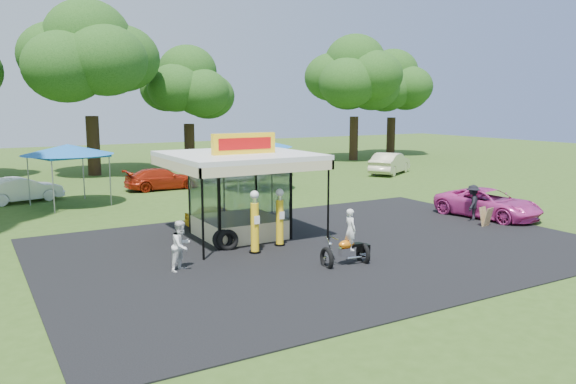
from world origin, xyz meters
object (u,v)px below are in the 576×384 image
at_px(bg_car_a, 22,190).
at_px(tent_west, 68,150).
at_px(bg_car_e, 390,163).
at_px(tent_east, 255,143).
at_px(spectator_west, 181,246).
at_px(bg_car_b, 162,179).
at_px(a_frame_sign, 486,217).
at_px(bg_car_c, 232,169).
at_px(pink_sedan, 488,203).
at_px(kiosk_car, 218,216).
at_px(spectator_east_a, 473,203).
at_px(gas_pump_left, 255,224).
at_px(bg_car_d, 262,167).
at_px(motorcycle, 349,243).
at_px(gas_pump_right, 280,219).
at_px(gas_station_kiosk, 239,193).

distance_m(bg_car_a, tent_west, 3.87).
height_order(bg_car_e, tent_east, tent_east).
distance_m(spectator_west, bg_car_b, 17.72).
xyz_separation_m(a_frame_sign, bg_car_c, (-3.46, 18.83, 0.42)).
bearing_deg(bg_car_a, bg_car_c, -96.48).
xyz_separation_m(bg_car_a, bg_car_c, (13.33, 1.95, 0.17)).
relative_size(pink_sedan, tent_west, 1.06).
relative_size(kiosk_car, tent_west, 0.61).
bearing_deg(spectator_east_a, bg_car_c, -111.34).
distance_m(spectator_west, bg_car_e, 27.25).
bearing_deg(tent_west, gas_pump_left, -73.19).
relative_size(a_frame_sign, spectator_east_a, 0.52).
xyz_separation_m(bg_car_d, bg_car_e, (8.73, -4.25, 0.17)).
bearing_deg(kiosk_car, bg_car_b, -5.97).
distance_m(motorcycle, a_frame_sign, 8.79).
bearing_deg(gas_pump_left, tent_east, 63.17).
relative_size(tent_west, tent_east, 1.00).
distance_m(a_frame_sign, spectator_west, 13.61).
relative_size(motorcycle, bg_car_a, 0.48).
bearing_deg(a_frame_sign, bg_car_d, 80.07).
bearing_deg(bg_car_b, a_frame_sign, -154.07).
bearing_deg(bg_car_a, tent_east, -116.49).
xyz_separation_m(gas_pump_left, tent_east, (6.64, 13.12, 1.82)).
height_order(gas_pump_left, spectator_west, gas_pump_left).
bearing_deg(a_frame_sign, gas_pump_right, 159.86).
bearing_deg(bg_car_a, bg_car_d, -92.07).
xyz_separation_m(gas_station_kiosk, tent_east, (6.03, 10.54, 1.13)).
distance_m(bg_car_e, tent_west, 23.38).
relative_size(kiosk_car, spectator_east_a, 1.70).
height_order(gas_station_kiosk, bg_car_b, gas_station_kiosk).
bearing_deg(a_frame_sign, bg_car_c, 89.91).
bearing_deg(bg_car_e, motorcycle, 105.05).
distance_m(bg_car_b, tent_west, 6.97).
relative_size(gas_pump_right, pink_sedan, 0.45).
distance_m(kiosk_car, bg_car_d, 17.70).
distance_m(a_frame_sign, bg_car_e, 18.46).
bearing_deg(spectator_east_a, gas_station_kiosk, -47.29).
bearing_deg(bg_car_b, gas_pump_right, 177.26).
bearing_deg(gas_pump_left, bg_car_a, 111.31).
relative_size(kiosk_car, bg_car_d, 0.61).
bearing_deg(pink_sedan, gas_pump_left, 171.82).
xyz_separation_m(kiosk_car, spectator_east_a, (10.53, -4.69, 0.35)).
height_order(motorcycle, tent_west, tent_west).
xyz_separation_m(spectator_east_a, bg_car_d, (-0.71, 19.41, -0.18)).
distance_m(a_frame_sign, pink_sedan, 2.14).
xyz_separation_m(gas_pump_right, kiosk_car, (-0.67, 4.31, -0.57)).
distance_m(kiosk_car, bg_car_e, 21.30).
bearing_deg(tent_east, gas_pump_right, -112.95).
distance_m(spectator_east_a, bg_car_b, 18.77).
relative_size(spectator_west, bg_car_a, 0.40).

